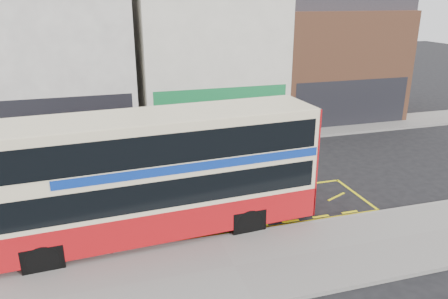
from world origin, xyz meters
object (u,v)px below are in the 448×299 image
object	(u,v)px
double_decker_bus	(160,174)
bus_stop_post	(109,206)
car_grey	(158,143)
street_tree_right	(231,69)
car_white	(279,134)

from	to	relation	value
double_decker_bus	bus_stop_post	world-z (taller)	double_decker_bus
car_grey	street_tree_right	size ratio (longest dim) A/B	0.70
double_decker_bus	car_grey	xyz separation A→B (m)	(1.10, 8.49, -1.72)
car_grey	street_tree_right	world-z (taller)	street_tree_right
double_decker_bus	car_grey	distance (m)	8.74
car_white	street_tree_right	distance (m)	5.21
street_tree_right	car_white	bearing A→B (deg)	-59.37
double_decker_bus	bus_stop_post	size ratio (longest dim) A/B	3.99
street_tree_right	car_grey	bearing A→B (deg)	-148.40
bus_stop_post	car_white	bearing A→B (deg)	48.13
double_decker_bus	street_tree_right	world-z (taller)	street_tree_right
bus_stop_post	street_tree_right	world-z (taller)	street_tree_right
car_grey	street_tree_right	distance (m)	7.02
bus_stop_post	street_tree_right	distance (m)	15.34
car_grey	bus_stop_post	bearing A→B (deg)	158.62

